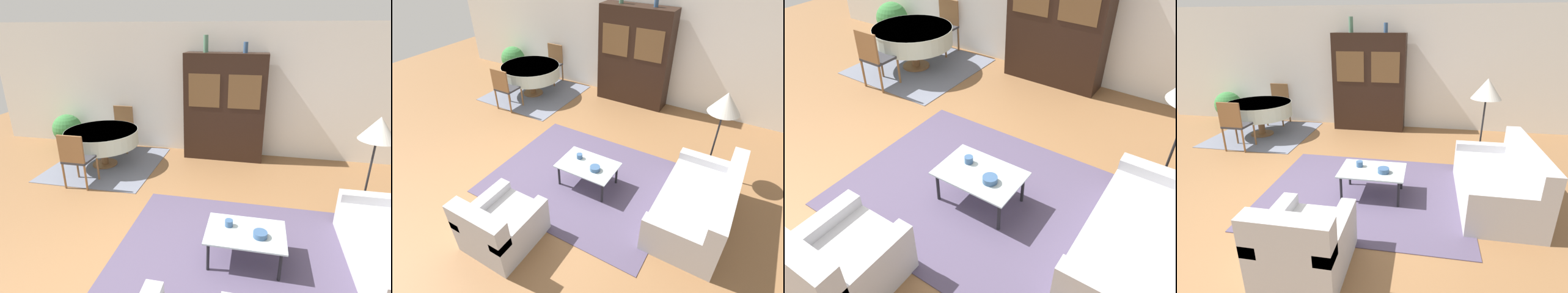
{
  "view_description": "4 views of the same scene",
  "coord_description": "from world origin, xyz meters",
  "views": [
    {
      "loc": [
        1.04,
        -2.68,
        2.56
      ],
      "look_at": [
        0.2,
        1.4,
        0.95
      ],
      "focal_mm": 28.0,
      "sensor_mm": 36.0,
      "label": 1
    },
    {
      "loc": [
        2.89,
        -2.93,
        3.41
      ],
      "look_at": [
        1.02,
        0.26,
        0.75
      ],
      "focal_mm": 28.0,
      "sensor_mm": 36.0,
      "label": 2
    },
    {
      "loc": [
        2.71,
        -2.25,
        3.03
      ],
      "look_at": [
        1.02,
        0.26,
        0.75
      ],
      "focal_mm": 35.0,
      "sensor_mm": 36.0,
      "label": 3
    },
    {
      "loc": [
        1.68,
        -3.49,
        2.24
      ],
      "look_at": [
        1.02,
        0.26,
        0.75
      ],
      "focal_mm": 28.0,
      "sensor_mm": 36.0,
      "label": 4
    }
  ],
  "objects": [
    {
      "name": "armchair",
      "position": [
        0.62,
        -1.28,
        0.3
      ],
      "size": [
        0.81,
        0.9,
        0.81
      ],
      "color": "#B2B2B7",
      "rests_on": "ground_plane"
    },
    {
      "name": "couch",
      "position": [
        2.72,
        0.37,
        0.3
      ],
      "size": [
        0.92,
        1.73,
        0.84
      ],
      "rotation": [
        0.0,
        0.0,
        1.57
      ],
      "color": "#B2B2B7",
      "rests_on": "ground_plane"
    },
    {
      "name": "dining_rug",
      "position": [
        -1.84,
        2.48,
        0.01
      ],
      "size": [
        2.02,
        2.05,
        0.01
      ],
      "color": "slate",
      "rests_on": "ground_plane"
    },
    {
      "name": "cup",
      "position": [
        0.82,
        0.33,
        0.44
      ],
      "size": [
        0.1,
        0.1,
        0.08
      ],
      "color": "#33517A",
      "rests_on": "coffee_table"
    },
    {
      "name": "wall_back",
      "position": [
        0.0,
        3.63,
        1.35
      ],
      "size": [
        10.0,
        0.06,
        2.7
      ],
      "color": "white",
      "rests_on": "ground_plane"
    },
    {
      "name": "coffee_table",
      "position": [
        1.02,
        0.26,
        0.36
      ],
      "size": [
        0.9,
        0.61,
        0.39
      ],
      "color": "black",
      "rests_on": "area_rug"
    },
    {
      "name": "bowl",
      "position": [
        1.18,
        0.2,
        0.44
      ],
      "size": [
        0.16,
        0.16,
        0.07
      ],
      "color": "#33517A",
      "rests_on": "coffee_table"
    },
    {
      "name": "area_rug",
      "position": [
        0.91,
        0.32,
        0.01
      ],
      "size": [
        2.89,
        2.39,
        0.01
      ],
      "color": "#4C425B",
      "rests_on": "ground_plane"
    },
    {
      "name": "display_cabinet",
      "position": [
        0.4,
        3.35,
        1.07
      ],
      "size": [
        1.61,
        0.47,
        2.14
      ],
      "color": "black",
      "rests_on": "ground_plane"
    },
    {
      "name": "dining_chair_near",
      "position": [
        -1.87,
        1.53,
        0.55
      ],
      "size": [
        0.44,
        0.44,
        0.96
      ],
      "color": "brown",
      "rests_on": "dining_rug"
    },
    {
      "name": "potted_plant",
      "position": [
        -3.14,
        3.2,
        0.43
      ],
      "size": [
        0.64,
        0.64,
        0.77
      ],
      "color": "#4C4C51",
      "rests_on": "ground_plane"
    },
    {
      "name": "vase_short",
      "position": [
        0.76,
        3.35,
        2.24
      ],
      "size": [
        0.09,
        0.09,
        0.2
      ],
      "color": "#33517A",
      "rests_on": "display_cabinet"
    },
    {
      "name": "floor_lamp",
      "position": [
        2.61,
        1.49,
        1.31
      ],
      "size": [
        0.47,
        0.47,
        1.51
      ],
      "color": "black",
      "rests_on": "ground_plane"
    },
    {
      "name": "ground_plane",
      "position": [
        0.0,
        0.0,
        0.0
      ],
      "size": [
        14.0,
        14.0,
        0.0
      ],
      "primitive_type": "plane",
      "color": "brown"
    },
    {
      "name": "dining_chair_far",
      "position": [
        -1.87,
        3.36,
        0.55
      ],
      "size": [
        0.44,
        0.44,
        0.96
      ],
      "rotation": [
        0.0,
        0.0,
        3.14
      ],
      "color": "brown",
      "rests_on": "dining_rug"
    },
    {
      "name": "dining_table",
      "position": [
        -1.87,
        2.44,
        0.58
      ],
      "size": [
        1.39,
        1.39,
        0.72
      ],
      "color": "brown",
      "rests_on": "dining_rug"
    }
  ]
}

